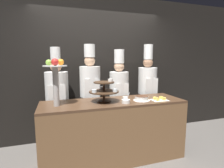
{
  "coord_description": "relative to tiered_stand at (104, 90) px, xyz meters",
  "views": [
    {
      "loc": [
        -0.81,
        -2.15,
        1.57
      ],
      "look_at": [
        0.0,
        0.43,
        1.19
      ],
      "focal_mm": 28.0,
      "sensor_mm": 36.0,
      "label": 1
    }
  ],
  "objects": [
    {
      "name": "chef_left",
      "position": [
        -0.67,
        0.58,
        -0.17
      ],
      "size": [
        0.38,
        0.38,
        1.77
      ],
      "color": "#28282D",
      "rests_on": "ground_plane"
    },
    {
      "name": "cup_white",
      "position": [
        0.33,
        -0.03,
        -0.15
      ],
      "size": [
        0.08,
        0.08,
        0.06
      ],
      "color": "white",
      "rests_on": "buffet_counter"
    },
    {
      "name": "fruit_pedestal",
      "position": [
        -0.68,
        -0.04,
        0.25
      ],
      "size": [
        0.31,
        0.31,
        0.65
      ],
      "color": "#B2ADA8",
      "rests_on": "buffet_counter"
    },
    {
      "name": "wall_back",
      "position": [
        0.15,
        0.95,
        0.28
      ],
      "size": [
        10.0,
        0.06,
        2.8
      ],
      "color": "black",
      "rests_on": "ground_plane"
    },
    {
      "name": "tiered_stand",
      "position": [
        0.0,
        0.0,
        0.0
      ],
      "size": [
        0.44,
        0.44,
        0.34
      ],
      "color": "#3D2819",
      "rests_on": "buffet_counter"
    },
    {
      "name": "chef_center_left",
      "position": [
        -0.1,
        0.58,
        -0.1
      ],
      "size": [
        0.36,
        0.36,
        1.83
      ],
      "color": "black",
      "rests_on": "ground_plane"
    },
    {
      "name": "cake_round",
      "position": [
        0.57,
        -0.1,
        -0.15
      ],
      "size": [
        0.26,
        0.26,
        0.07
      ],
      "color": "white",
      "rests_on": "buffet_counter"
    },
    {
      "name": "chef_center_right",
      "position": [
        0.44,
        0.58,
        -0.17
      ],
      "size": [
        0.36,
        0.36,
        1.75
      ],
      "color": "#38332D",
      "rests_on": "ground_plane"
    },
    {
      "name": "buffet_counter",
      "position": [
        0.15,
        -0.0,
        -0.65
      ],
      "size": [
        2.18,
        0.66,
        0.94
      ],
      "color": "brown",
      "rests_on": "ground_plane"
    },
    {
      "name": "serving_bowl_near",
      "position": [
        0.28,
        -0.18,
        -0.15
      ],
      "size": [
        0.12,
        0.12,
        0.16
      ],
      "color": "white",
      "rests_on": "buffet_counter"
    },
    {
      "name": "chef_right",
      "position": [
        1.04,
        0.58,
        -0.12
      ],
      "size": [
        0.36,
        0.36,
        1.85
      ],
      "color": "black",
      "rests_on": "ground_plane"
    },
    {
      "name": "cake_square_tray",
      "position": [
        0.85,
        -0.17,
        -0.16
      ],
      "size": [
        0.25,
        0.19,
        0.05
      ],
      "color": "white",
      "rests_on": "buffet_counter"
    }
  ]
}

